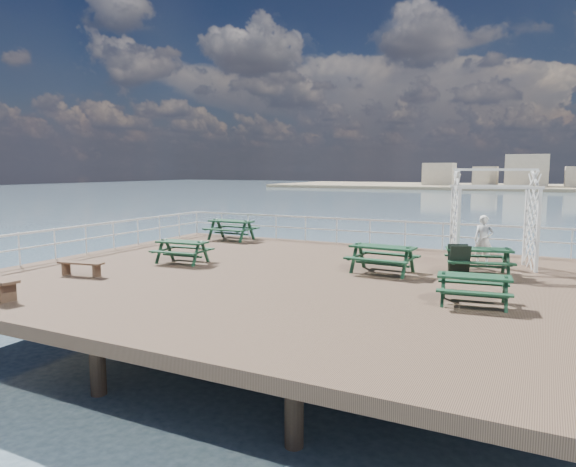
# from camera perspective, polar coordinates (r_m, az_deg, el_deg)

# --- Properties ---
(ground) EXTENTS (18.00, 14.00, 0.30)m
(ground) POSITION_cam_1_polar(r_m,az_deg,el_deg) (15.41, 1.28, -5.21)
(ground) COLOR brown
(ground) RESTS_ON ground
(sea_backdrop) EXTENTS (300.00, 300.00, 9.20)m
(sea_backdrop) POSITION_cam_1_polar(r_m,az_deg,el_deg) (147.84, 29.09, 4.86)
(sea_backdrop) COLOR #3F556A
(sea_backdrop) RESTS_ON ground
(railing) EXTENTS (17.77, 13.76, 1.10)m
(railing) POSITION_cam_1_polar(r_m,az_deg,el_deg) (17.58, 4.66, -0.30)
(railing) COLOR silver
(railing) RESTS_ON ground
(picnic_table_a) EXTENTS (2.06, 1.68, 0.98)m
(picnic_table_a) POSITION_cam_1_polar(r_m,az_deg,el_deg) (23.15, -6.34, 0.87)
(picnic_table_a) COLOR #153B22
(picnic_table_a) RESTS_ON ground
(picnic_table_b) EXTENTS (2.02, 1.67, 0.94)m
(picnic_table_b) POSITION_cam_1_polar(r_m,az_deg,el_deg) (15.90, 10.47, -2.18)
(picnic_table_b) COLOR #153B22
(picnic_table_b) RESTS_ON ground
(picnic_table_c) EXTENTS (2.17, 1.90, 0.91)m
(picnic_table_c) POSITION_cam_1_polar(r_m,az_deg,el_deg) (16.38, 20.43, -2.32)
(picnic_table_c) COLOR #153B22
(picnic_table_c) RESTS_ON ground
(picnic_table_d) EXTENTS (1.82, 1.52, 0.84)m
(picnic_table_d) POSITION_cam_1_polar(r_m,az_deg,el_deg) (17.70, -11.69, -1.48)
(picnic_table_d) COLOR #153B22
(picnic_table_d) RESTS_ON ground
(picnic_table_e) EXTENTS (1.80, 1.53, 0.80)m
(picnic_table_e) POSITION_cam_1_polar(r_m,az_deg,el_deg) (12.75, 19.96, -5.24)
(picnic_table_e) COLOR #153B22
(picnic_table_e) RESTS_ON ground
(flat_bench_near) EXTENTS (1.48, 0.58, 0.41)m
(flat_bench_near) POSITION_cam_1_polar(r_m,az_deg,el_deg) (16.45, -22.02, -3.31)
(flat_bench_near) COLOR brown
(flat_bench_near) RESTS_ON ground
(trellis_arbor) EXTENTS (2.84, 2.07, 3.17)m
(trellis_arbor) POSITION_cam_1_polar(r_m,az_deg,el_deg) (17.65, 21.82, 0.99)
(trellis_arbor) COLOR silver
(trellis_arbor) RESTS_ON ground
(sandwich_board) EXTENTS (0.71, 0.62, 0.97)m
(sandwich_board) POSITION_cam_1_polar(r_m,az_deg,el_deg) (15.90, 18.45, -2.92)
(sandwich_board) COLOR black
(sandwich_board) RESTS_ON ground
(person) EXTENTS (0.65, 0.48, 1.65)m
(person) POSITION_cam_1_polar(r_m,az_deg,el_deg) (18.11, 20.91, -0.69)
(person) COLOR silver
(person) RESTS_ON ground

